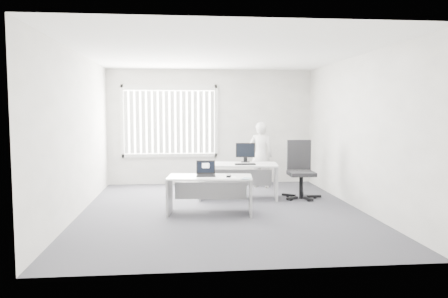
{
  "coord_description": "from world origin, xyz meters",
  "views": [
    {
      "loc": [
        -0.72,
        -7.74,
        1.79
      ],
      "look_at": [
        0.05,
        0.15,
        1.1
      ],
      "focal_mm": 35.0,
      "sensor_mm": 36.0,
      "label": 1
    }
  ],
  "objects": [
    {
      "name": "person",
      "position": [
        1.13,
        2.27,
        0.77
      ],
      "size": [
        0.67,
        0.57,
        1.54
      ],
      "primitive_type": "imported",
      "rotation": [
        0.0,
        0.0,
        2.72
      ],
      "color": "silver",
      "rests_on": "ground"
    },
    {
      "name": "ceiling",
      "position": [
        0.0,
        0.0,
        2.8
      ],
      "size": [
        5.0,
        6.0,
        0.02
      ],
      "primitive_type": "cube",
      "color": "white",
      "rests_on": "wall_back"
    },
    {
      "name": "wall_left",
      "position": [
        -2.5,
        0.0,
        1.4
      ],
      "size": [
        0.02,
        6.0,
        2.8
      ],
      "primitive_type": "cube",
      "color": "silver",
      "rests_on": "ground"
    },
    {
      "name": "blinds",
      "position": [
        -1.0,
        2.9,
        1.52
      ],
      "size": [
        2.2,
        0.1,
        1.5
      ],
      "primitive_type": null,
      "color": "silver",
      "rests_on": "wall_back"
    },
    {
      "name": "wall_right",
      "position": [
        2.5,
        0.0,
        1.4
      ],
      "size": [
        0.02,
        6.0,
        2.8
      ],
      "primitive_type": "cube",
      "color": "silver",
      "rests_on": "ground"
    },
    {
      "name": "wall_back",
      "position": [
        0.0,
        3.0,
        1.4
      ],
      "size": [
        5.0,
        0.02,
        2.8
      ],
      "primitive_type": "cube",
      "color": "silver",
      "rests_on": "ground"
    },
    {
      "name": "office_chair",
      "position": [
        1.72,
        0.95,
        0.37
      ],
      "size": [
        0.7,
        0.7,
        1.19
      ],
      "rotation": [
        0.0,
        0.0,
        -0.03
      ],
      "color": "black",
      "rests_on": "ground"
    },
    {
      "name": "keyboard",
      "position": [
        0.55,
        0.87,
        0.73
      ],
      "size": [
        0.42,
        0.15,
        0.02
      ],
      "primitive_type": "cube",
      "rotation": [
        0.0,
        0.0,
        -0.04
      ],
      "color": "black",
      "rests_on": "desk_far"
    },
    {
      "name": "booklet",
      "position": [
        0.36,
        -0.58,
        0.67
      ],
      "size": [
        0.2,
        0.23,
        0.01
      ],
      "primitive_type": "cube",
      "rotation": [
        0.0,
        0.0,
        -0.47
      ],
      "color": "white",
      "rests_on": "desk_near"
    },
    {
      "name": "desk_near",
      "position": [
        -0.23,
        -0.25,
        0.48
      ],
      "size": [
        1.52,
        0.84,
        0.66
      ],
      "rotation": [
        0.0,
        0.0,
        -0.12
      ],
      "color": "silver",
      "rests_on": "ground"
    },
    {
      "name": "ground",
      "position": [
        0.0,
        0.0,
        0.0
      ],
      "size": [
        6.0,
        6.0,
        0.0
      ],
      "primitive_type": "plane",
      "color": "#414046",
      "rests_on": "ground"
    },
    {
      "name": "wall_front",
      "position": [
        0.0,
        -3.0,
        1.4
      ],
      "size": [
        5.0,
        0.02,
        2.8
      ],
      "primitive_type": "cube",
      "color": "silver",
      "rests_on": "ground"
    },
    {
      "name": "mouse",
      "position": [
        0.08,
        -0.39,
        0.69
      ],
      "size": [
        0.09,
        0.12,
        0.05
      ],
      "primitive_type": null,
      "rotation": [
        0.0,
        0.0,
        -0.31
      ],
      "color": "#B3B3B5",
      "rests_on": "paper_sheet"
    },
    {
      "name": "laptop",
      "position": [
        -0.3,
        -0.21,
        0.79
      ],
      "size": [
        0.35,
        0.31,
        0.26
      ],
      "primitive_type": null,
      "rotation": [
        0.0,
        0.0,
        -0.05
      ],
      "color": "black",
      "rests_on": "desk_near"
    },
    {
      "name": "paper_sheet",
      "position": [
        0.06,
        -0.39,
        0.66
      ],
      "size": [
        0.31,
        0.23,
        0.0
      ],
      "primitive_type": "cube",
      "rotation": [
        0.0,
        0.0,
        -0.05
      ],
      "color": "white",
      "rests_on": "desk_near"
    },
    {
      "name": "window",
      "position": [
        -1.0,
        2.96,
        1.55
      ],
      "size": [
        2.32,
        0.06,
        1.76
      ],
      "primitive_type": "cube",
      "color": "silver",
      "rests_on": "wall_back"
    },
    {
      "name": "monitor",
      "position": [
        0.62,
        1.29,
        0.92
      ],
      "size": [
        0.42,
        0.18,
        0.41
      ],
      "primitive_type": null,
      "rotation": [
        0.0,
        0.0,
        -0.15
      ],
      "color": "black",
      "rests_on": "desk_far"
    },
    {
      "name": "desk_far",
      "position": [
        0.43,
        1.04,
        0.52
      ],
      "size": [
        1.66,
        0.94,
        0.72
      ],
      "rotation": [
        0.0,
        0.0,
        -0.13
      ],
      "color": "silver",
      "rests_on": "ground"
    }
  ]
}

